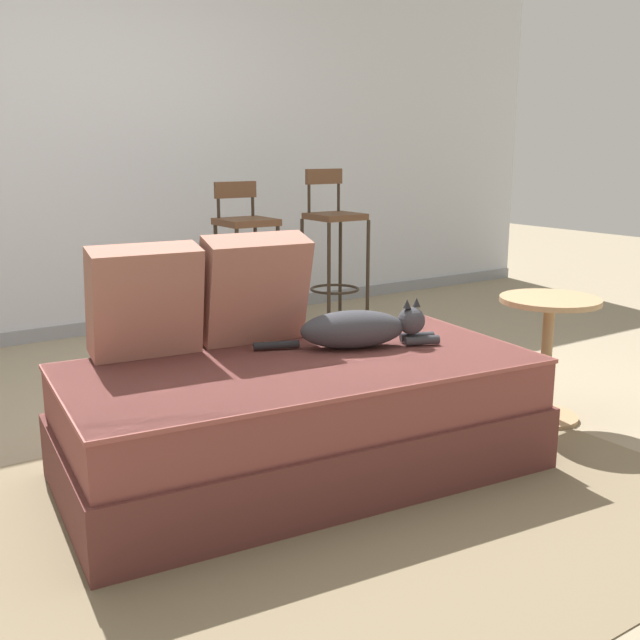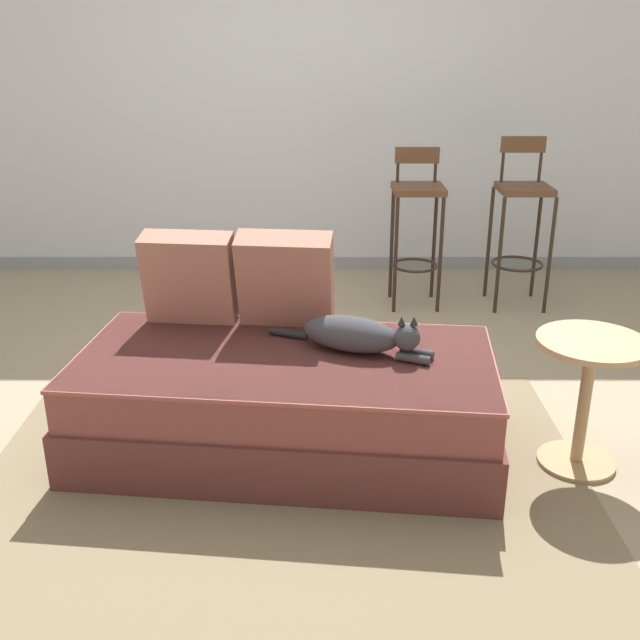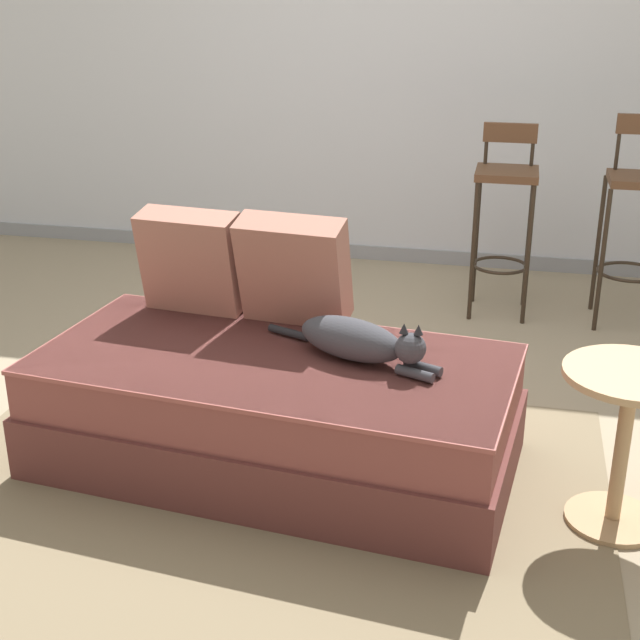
{
  "view_description": "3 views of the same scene",
  "coord_description": "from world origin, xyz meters",
  "px_view_note": "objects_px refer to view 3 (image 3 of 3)",
  "views": [
    {
      "loc": [
        -1.44,
        -2.64,
        1.21
      ],
      "look_at": [
        0.15,
        -0.3,
        0.56
      ],
      "focal_mm": 42.0,
      "sensor_mm": 36.0,
      "label": 1
    },
    {
      "loc": [
        0.15,
        -3.24,
        1.72
      ],
      "look_at": [
        0.15,
        -0.3,
        0.56
      ],
      "focal_mm": 42.0,
      "sensor_mm": 36.0,
      "label": 2
    },
    {
      "loc": [
        0.81,
        -3.26,
        1.76
      ],
      "look_at": [
        0.15,
        -0.3,
        0.56
      ],
      "focal_mm": 50.0,
      "sensor_mm": 36.0,
      "label": 3
    }
  ],
  "objects_px": {
    "throw_pillow_corner": "(192,261)",
    "side_table": "(625,426)",
    "couch": "(275,410)",
    "bar_stool_by_doorway": "(637,210)",
    "cat": "(358,341)",
    "bar_stool_near_window": "(505,202)",
    "throw_pillow_middle": "(294,270)"
  },
  "relations": [
    {
      "from": "side_table",
      "to": "bar_stool_by_doorway",
      "type": "bearing_deg",
      "value": 84.05
    },
    {
      "from": "throw_pillow_corner",
      "to": "couch",
      "type": "bearing_deg",
      "value": -40.84
    },
    {
      "from": "couch",
      "to": "throw_pillow_corner",
      "type": "height_order",
      "value": "throw_pillow_corner"
    },
    {
      "from": "throw_pillow_middle",
      "to": "bar_stool_by_doorway",
      "type": "distance_m",
      "value": 2.07
    },
    {
      "from": "bar_stool_by_doorway",
      "to": "side_table",
      "type": "xyz_separation_m",
      "value": [
        -0.2,
        -1.96,
        -0.24
      ]
    },
    {
      "from": "throw_pillow_corner",
      "to": "bar_stool_by_doorway",
      "type": "bearing_deg",
      "value": 37.56
    },
    {
      "from": "throw_pillow_middle",
      "to": "bar_stool_near_window",
      "type": "xyz_separation_m",
      "value": [
        0.77,
        1.49,
        -0.05
      ]
    },
    {
      "from": "couch",
      "to": "throw_pillow_middle",
      "type": "bearing_deg",
      "value": 91.35
    },
    {
      "from": "couch",
      "to": "throw_pillow_corner",
      "type": "distance_m",
      "value": 0.73
    },
    {
      "from": "bar_stool_near_window",
      "to": "cat",
      "type": "bearing_deg",
      "value": -104.41
    },
    {
      "from": "bar_stool_near_window",
      "to": "couch",
      "type": "bearing_deg",
      "value": -112.65
    },
    {
      "from": "throw_pillow_middle",
      "to": "bar_stool_by_doorway",
      "type": "height_order",
      "value": "bar_stool_by_doorway"
    },
    {
      "from": "throw_pillow_middle",
      "to": "side_table",
      "type": "xyz_separation_m",
      "value": [
        1.23,
        -0.47,
        -0.29
      ]
    },
    {
      "from": "bar_stool_by_doorway",
      "to": "side_table",
      "type": "distance_m",
      "value": 1.98
    },
    {
      "from": "throw_pillow_middle",
      "to": "side_table",
      "type": "relative_size",
      "value": 0.79
    },
    {
      "from": "couch",
      "to": "side_table",
      "type": "distance_m",
      "value": 1.24
    },
    {
      "from": "cat",
      "to": "bar_stool_by_doorway",
      "type": "bearing_deg",
      "value": 57.77
    },
    {
      "from": "throw_pillow_corner",
      "to": "side_table",
      "type": "height_order",
      "value": "throw_pillow_corner"
    },
    {
      "from": "bar_stool_by_doorway",
      "to": "side_table",
      "type": "bearing_deg",
      "value": -95.95
    },
    {
      "from": "cat",
      "to": "bar_stool_by_doorway",
      "type": "relative_size",
      "value": 0.65
    },
    {
      "from": "throw_pillow_corner",
      "to": "cat",
      "type": "distance_m",
      "value": 0.84
    },
    {
      "from": "couch",
      "to": "cat",
      "type": "bearing_deg",
      "value": 8.21
    },
    {
      "from": "throw_pillow_corner",
      "to": "side_table",
      "type": "distance_m",
      "value": 1.77
    },
    {
      "from": "cat",
      "to": "throw_pillow_corner",
      "type": "bearing_deg",
      "value": 155.52
    },
    {
      "from": "throw_pillow_middle",
      "to": "side_table",
      "type": "height_order",
      "value": "throw_pillow_middle"
    },
    {
      "from": "throw_pillow_corner",
      "to": "side_table",
      "type": "xyz_separation_m",
      "value": [
        1.67,
        -0.52,
        -0.29
      ]
    },
    {
      "from": "bar_stool_by_doorway",
      "to": "throw_pillow_middle",
      "type": "bearing_deg",
      "value": -133.98
    },
    {
      "from": "throw_pillow_corner",
      "to": "cat",
      "type": "relative_size",
      "value": 0.61
    },
    {
      "from": "couch",
      "to": "side_table",
      "type": "height_order",
      "value": "side_table"
    },
    {
      "from": "bar_stool_near_window",
      "to": "bar_stool_by_doorway",
      "type": "xyz_separation_m",
      "value": [
        0.67,
        0.0,
        -0.0
      ]
    },
    {
      "from": "cat",
      "to": "bar_stool_near_window",
      "type": "bearing_deg",
      "value": 75.59
    },
    {
      "from": "cat",
      "to": "bar_stool_by_doorway",
      "type": "height_order",
      "value": "bar_stool_by_doorway"
    }
  ]
}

